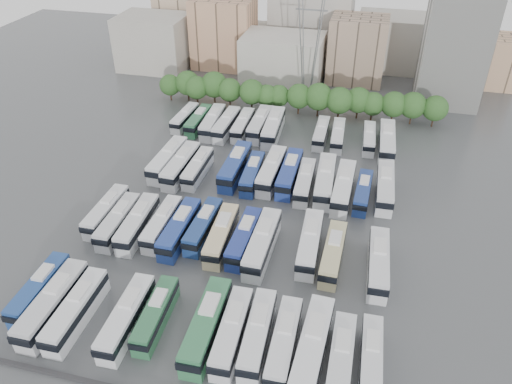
% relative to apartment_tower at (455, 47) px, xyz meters
% --- Properties ---
extents(ground, '(220.00, 220.00, 0.00)m').
position_rel_apartment_tower_xyz_m(ground, '(-34.00, -58.00, -13.00)').
color(ground, '#424447').
rests_on(ground, ground).
extents(tree_line, '(65.58, 7.64, 7.76)m').
position_rel_apartment_tower_xyz_m(tree_line, '(-33.56, -15.86, -8.68)').
color(tree_line, black).
rests_on(tree_line, ground).
extents(city_buildings, '(102.00, 35.00, 20.00)m').
position_rel_apartment_tower_xyz_m(city_buildings, '(-41.46, 13.86, -5.13)').
color(city_buildings, '#9E998E').
rests_on(city_buildings, ground).
extents(apartment_tower, '(14.00, 14.00, 26.00)m').
position_rel_apartment_tower_xyz_m(apartment_tower, '(0.00, 0.00, 0.00)').
color(apartment_tower, silver).
rests_on(apartment_tower, ground).
extents(electricity_pylon, '(9.00, 6.91, 33.83)m').
position_rel_apartment_tower_xyz_m(electricity_pylon, '(-32.00, -8.00, 5.66)').
color(electricity_pylon, slate).
rests_on(electricity_pylon, ground).
extents(bus_r0_s0, '(2.84, 11.82, 3.69)m').
position_rel_apartment_tower_xyz_m(bus_r0_s0, '(-55.45, -80.97, -11.19)').
color(bus_r0_s0, navy).
rests_on(bus_r0_s0, ground).
extents(bus_r0_s1, '(3.07, 13.43, 4.20)m').
position_rel_apartment_tower_xyz_m(bus_r0_s1, '(-52.12, -82.96, -10.94)').
color(bus_r0_s1, silver).
rests_on(bus_r0_s1, ground).
extents(bus_r0_s2, '(2.95, 12.56, 3.93)m').
position_rel_apartment_tower_xyz_m(bus_r0_s2, '(-48.79, -83.14, -11.07)').
color(bus_r0_s2, silver).
rests_on(bus_r0_s2, ground).
extents(bus_r0_s4, '(3.09, 12.54, 3.91)m').
position_rel_apartment_tower_xyz_m(bus_r0_s4, '(-42.15, -82.63, -11.08)').
color(bus_r0_s4, silver).
rests_on(bus_r0_s4, ground).
extents(bus_r0_s5, '(2.92, 11.25, 3.50)m').
position_rel_apartment_tower_xyz_m(bus_r0_s5, '(-38.92, -81.19, -11.28)').
color(bus_r0_s5, '#2C6741').
rests_on(bus_r0_s5, ground).
extents(bus_r0_s7, '(3.27, 13.47, 4.20)m').
position_rel_apartment_tower_xyz_m(bus_r0_s7, '(-32.15, -81.53, -10.94)').
color(bus_r0_s7, '#307248').
rests_on(bus_r0_s7, ground).
extents(bus_r0_s8, '(3.13, 12.35, 3.85)m').
position_rel_apartment_tower_xyz_m(bus_r0_s8, '(-28.93, -81.61, -11.11)').
color(bus_r0_s8, silver).
rests_on(bus_r0_s8, ground).
extents(bus_r0_s9, '(3.24, 12.33, 3.83)m').
position_rel_apartment_tower_xyz_m(bus_r0_s9, '(-25.88, -81.17, -11.12)').
color(bus_r0_s9, silver).
rests_on(bus_r0_s9, ground).
extents(bus_r0_s10, '(2.93, 12.24, 3.82)m').
position_rel_apartment_tower_xyz_m(bus_r0_s10, '(-22.58, -81.67, -11.12)').
color(bus_r0_s10, silver).
rests_on(bus_r0_s10, ground).
extents(bus_r0_s11, '(3.57, 13.78, 4.29)m').
position_rel_apartment_tower_xyz_m(bus_r0_s11, '(-19.25, -81.77, -10.89)').
color(bus_r0_s11, white).
rests_on(bus_r0_s11, ground).
extents(bus_r0_s12, '(2.68, 12.01, 3.76)m').
position_rel_apartment_tower_xyz_m(bus_r0_s12, '(-15.88, -82.52, -11.15)').
color(bus_r0_s12, silver).
rests_on(bus_r0_s12, ground).
extents(bus_r0_s13, '(2.76, 11.15, 3.48)m').
position_rel_apartment_tower_xyz_m(bus_r0_s13, '(-12.56, -81.37, -11.29)').
color(bus_r0_s13, silver).
rests_on(bus_r0_s13, ground).
extents(bus_r1_s0, '(2.59, 11.76, 3.69)m').
position_rel_apartment_tower_xyz_m(bus_r1_s0, '(-55.35, -63.10, -11.19)').
color(bus_r1_s0, silver).
rests_on(bus_r1_s0, ground).
extents(bus_r1_s1, '(2.88, 12.01, 3.75)m').
position_rel_apartment_tower_xyz_m(bus_r1_s1, '(-52.25, -65.05, -11.16)').
color(bus_r1_s1, silver).
rests_on(bus_r1_s1, ground).
extents(bus_r1_s2, '(3.28, 12.52, 3.89)m').
position_rel_apartment_tower_xyz_m(bus_r1_s2, '(-49.06, -64.88, -11.09)').
color(bus_r1_s2, silver).
rests_on(bus_r1_s2, ground).
extents(bus_r1_s3, '(2.66, 11.71, 3.67)m').
position_rel_apartment_tower_xyz_m(bus_r1_s3, '(-45.41, -63.91, -11.20)').
color(bus_r1_s3, silver).
rests_on(bus_r1_s3, ground).
extents(bus_r1_s4, '(2.78, 12.57, 3.94)m').
position_rel_apartment_tower_xyz_m(bus_r1_s4, '(-42.26, -64.55, -11.07)').
color(bus_r1_s4, navy).
rests_on(bus_r1_s4, ground).
extents(bus_r1_s5, '(2.81, 11.81, 3.69)m').
position_rel_apartment_tower_xyz_m(bus_r1_s5, '(-39.03, -62.91, -11.19)').
color(bus_r1_s5, navy).
rests_on(bus_r1_s5, ground).
extents(bus_r1_s6, '(3.25, 12.47, 3.88)m').
position_rel_apartment_tower_xyz_m(bus_r1_s6, '(-35.64, -64.43, -11.10)').
color(bus_r1_s6, beige).
rests_on(bus_r1_s6, ground).
extents(bus_r1_s7, '(2.83, 12.09, 3.78)m').
position_rel_apartment_tower_xyz_m(bus_r1_s7, '(-32.18, -64.21, -11.14)').
color(bus_r1_s7, navy).
rests_on(bus_r1_s7, ground).
extents(bus_r1_s8, '(3.03, 13.44, 4.21)m').
position_rel_apartment_tower_xyz_m(bus_r1_s8, '(-29.21, -65.00, -10.93)').
color(bus_r1_s8, silver).
rests_on(bus_r1_s8, ground).
extents(bus_r1_s10, '(3.30, 12.93, 4.02)m').
position_rel_apartment_tower_xyz_m(bus_r1_s10, '(-22.47, -63.13, -11.02)').
color(bus_r1_s10, silver).
rests_on(bus_r1_s10, ground).
extents(bus_r1_s11, '(2.82, 12.06, 3.77)m').
position_rel_apartment_tower_xyz_m(bus_r1_s11, '(-18.90, -64.50, -11.15)').
color(bus_r1_s11, '#C0B684').
rests_on(bus_r1_s11, ground).
extents(bus_r1_s13, '(3.18, 12.75, 3.97)m').
position_rel_apartment_tower_xyz_m(bus_r1_s13, '(-12.53, -65.06, -11.05)').
color(bus_r1_s13, silver).
rests_on(bus_r1_s13, ground).
extents(bus_r2_s1, '(3.21, 13.27, 4.14)m').
position_rel_apartment_tower_xyz_m(bus_r2_s1, '(-51.96, -45.78, -10.97)').
color(bus_r2_s1, white).
rests_on(bus_r2_s1, ground).
extents(bus_r2_s2, '(3.12, 13.14, 4.11)m').
position_rel_apartment_tower_xyz_m(bus_r2_s2, '(-48.83, -47.10, -10.98)').
color(bus_r2_s2, silver).
rests_on(bus_r2_s2, ground).
extents(bus_r2_s3, '(2.50, 11.45, 3.59)m').
position_rel_apartment_tower_xyz_m(bus_r2_s3, '(-45.70, -46.83, -11.24)').
color(bus_r2_s3, silver).
rests_on(bus_r2_s3, ground).
extents(bus_r2_s5, '(2.99, 13.53, 4.24)m').
position_rel_apartment_tower_xyz_m(bus_r2_s5, '(-39.08, -45.01, -10.92)').
color(bus_r2_s5, navy).
rests_on(bus_r2_s5, ground).
extents(bus_r2_s6, '(3.08, 11.72, 3.65)m').
position_rel_apartment_tower_xyz_m(bus_r2_s6, '(-35.52, -46.33, -11.21)').
color(bus_r2_s6, navy).
rests_on(bus_r2_s6, ground).
extents(bus_r2_s7, '(3.12, 13.29, 4.15)m').
position_rel_apartment_tower_xyz_m(bus_r2_s7, '(-32.33, -44.90, -10.96)').
color(bus_r2_s7, silver).
rests_on(bus_r2_s7, ground).
extents(bus_r2_s8, '(2.91, 13.06, 4.09)m').
position_rel_apartment_tower_xyz_m(bus_r2_s8, '(-29.04, -44.92, -10.99)').
color(bus_r2_s8, navy).
rests_on(bus_r2_s8, ground).
extents(bus_r2_s9, '(2.99, 11.97, 3.73)m').
position_rel_apartment_tower_xyz_m(bus_r2_s9, '(-25.95, -46.81, -11.17)').
color(bus_r2_s9, silver).
rests_on(bus_r2_s9, ground).
extents(bus_r2_s10, '(3.67, 13.84, 4.30)m').
position_rel_apartment_tower_xyz_m(bus_r2_s10, '(-22.55, -45.92, -10.89)').
color(bus_r2_s10, silver).
rests_on(bus_r2_s10, ground).
extents(bus_r2_s11, '(3.12, 13.56, 4.24)m').
position_rel_apartment_tower_xyz_m(bus_r2_s11, '(-19.22, -47.24, -10.92)').
color(bus_r2_s11, silver).
rests_on(bus_r2_s11, ground).
extents(bus_r2_s12, '(2.76, 11.01, 3.43)m').
position_rel_apartment_tower_xyz_m(bus_r2_s12, '(-15.89, -47.32, -11.31)').
color(bus_r2_s12, navy).
rests_on(bus_r2_s12, ground).
extents(bus_r2_s13, '(3.17, 13.14, 4.10)m').
position_rel_apartment_tower_xyz_m(bus_r2_s13, '(-12.34, -45.31, -10.99)').
color(bus_r2_s13, silver).
rests_on(bus_r2_s13, ground).
extents(bus_r3_s0, '(2.92, 10.93, 3.39)m').
position_rel_apartment_tower_xyz_m(bus_r3_s0, '(-55.56, -27.47, -11.33)').
color(bus_r3_s0, silver).
rests_on(bus_r3_s0, ground).
extents(bus_r3_s1, '(2.65, 11.42, 3.57)m').
position_rel_apartment_tower_xyz_m(bus_r3_s1, '(-52.15, -28.25, -11.25)').
color(bus_r3_s1, '#2D6B44').
rests_on(bus_r3_s1, ground).
extents(bus_r3_s2, '(3.32, 12.63, 3.93)m').
position_rel_apartment_tower_xyz_m(bus_r3_s2, '(-48.86, -28.60, -11.07)').
color(bus_r3_s2, silver).
rests_on(bus_r3_s2, ground).
extents(bus_r3_s3, '(3.03, 12.33, 3.84)m').
position_rel_apartment_tower_xyz_m(bus_r3_s3, '(-45.73, -28.84, -11.11)').
color(bus_r3_s3, silver).
rests_on(bus_r3_s3, ground).
extents(bus_r3_s4, '(2.72, 11.71, 3.66)m').
position_rel_apartment_tower_xyz_m(bus_r3_s4, '(-42.31, -28.11, -11.20)').
color(bus_r3_s4, silver).
rests_on(bus_r3_s4, ground).
extents(bus_r3_s5, '(2.80, 12.81, 4.02)m').
position_rel_apartment_tower_xyz_m(bus_r3_s5, '(-38.89, -27.11, -11.03)').
color(bus_r3_s5, silver).
rests_on(bus_r3_s5, ground).
extents(bus_r3_s6, '(3.61, 13.82, 4.30)m').
position_rel_apartment_tower_xyz_m(bus_r3_s6, '(-35.72, -28.10, -10.89)').
color(bus_r3_s6, silver).
rests_on(bus_r3_s6, ground).
extents(bus_r3_s9, '(2.57, 11.09, 3.47)m').
position_rel_apartment_tower_xyz_m(bus_r3_s9, '(-25.78, -27.51, -11.30)').
color(bus_r3_s9, silver).
rests_on(bus_r3_s9, ground).
extents(bus_r3_s10, '(2.96, 11.28, 3.51)m').
position_rel_apartment_tower_xyz_m(bus_r3_s10, '(-22.33, -27.71, -11.28)').
color(bus_r3_s10, silver).
rests_on(bus_r3_s10, ground).
extents(bus_r3_s12, '(2.86, 10.93, 3.40)m').
position_rel_apartment_tower_xyz_m(bus_r3_s12, '(-16.07, -27.41, -11.33)').
color(bus_r3_s12, silver).
rests_on(bus_r3_s12, ground).
extents(bus_r3_s13, '(3.39, 13.74, 4.28)m').
position_rel_apartment_tower_xyz_m(bus_r3_s13, '(-12.58, -28.68, -10.90)').
color(bus_r3_s13, silver).
rests_on(bus_r3_s13, ground).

